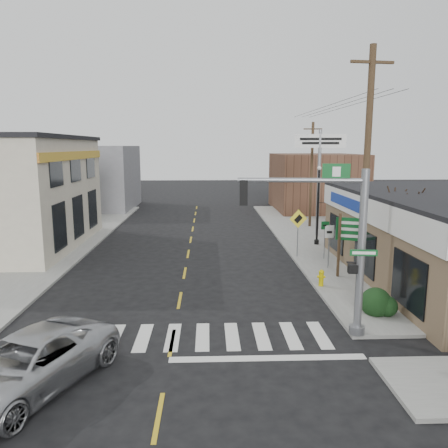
{
  "coord_description": "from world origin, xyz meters",
  "views": [
    {
      "loc": [
        1.22,
        -13.47,
        6.35
      ],
      "look_at": [
        1.95,
        6.42,
        2.8
      ],
      "focal_mm": 35.0,
      "sensor_mm": 36.0,
      "label": 1
    }
  ],
  "objects_px": {
    "fire_hydrant": "(321,277)",
    "lamp_post": "(319,199)",
    "suv": "(27,364)",
    "utility_pole_near": "(366,174)",
    "dance_center_sign": "(320,157)",
    "utility_pole_far": "(311,174)",
    "bare_tree": "(406,194)",
    "traffic_signal_pole": "(342,235)",
    "guide_sign": "(354,236)"
  },
  "relations": [
    {
      "from": "lamp_post",
      "to": "bare_tree",
      "type": "xyz_separation_m",
      "value": [
        2.19,
        -7.33,
        1.11
      ]
    },
    {
      "from": "fire_hydrant",
      "to": "bare_tree",
      "type": "relative_size",
      "value": 0.15
    },
    {
      "from": "fire_hydrant",
      "to": "dance_center_sign",
      "type": "bearing_deg",
      "value": 77.0
    },
    {
      "from": "suv",
      "to": "bare_tree",
      "type": "height_order",
      "value": "bare_tree"
    },
    {
      "from": "lamp_post",
      "to": "fire_hydrant",
      "type": "bearing_deg",
      "value": -83.12
    },
    {
      "from": "lamp_post",
      "to": "bare_tree",
      "type": "relative_size",
      "value": 0.98
    },
    {
      "from": "suv",
      "to": "lamp_post",
      "type": "xyz_separation_m",
      "value": [
        11.81,
        16.5,
        2.3
      ]
    },
    {
      "from": "guide_sign",
      "to": "bare_tree",
      "type": "relative_size",
      "value": 0.61
    },
    {
      "from": "fire_hydrant",
      "to": "utility_pole_near",
      "type": "bearing_deg",
      "value": -52.79
    },
    {
      "from": "guide_sign",
      "to": "lamp_post",
      "type": "relative_size",
      "value": 0.62
    },
    {
      "from": "fire_hydrant",
      "to": "bare_tree",
      "type": "distance_m",
      "value": 5.62
    },
    {
      "from": "dance_center_sign",
      "to": "utility_pole_far",
      "type": "height_order",
      "value": "utility_pole_far"
    },
    {
      "from": "utility_pole_near",
      "to": "dance_center_sign",
      "type": "bearing_deg",
      "value": 76.99
    },
    {
      "from": "utility_pole_far",
      "to": "suv",
      "type": "bearing_deg",
      "value": -112.25
    },
    {
      "from": "lamp_post",
      "to": "traffic_signal_pole",
      "type": "bearing_deg",
      "value": -81.5
    },
    {
      "from": "fire_hydrant",
      "to": "utility_pole_near",
      "type": "distance_m",
      "value": 5.13
    },
    {
      "from": "suv",
      "to": "utility_pole_near",
      "type": "height_order",
      "value": "utility_pole_near"
    },
    {
      "from": "utility_pole_far",
      "to": "lamp_post",
      "type": "bearing_deg",
      "value": -91.75
    },
    {
      "from": "fire_hydrant",
      "to": "utility_pole_far",
      "type": "xyz_separation_m",
      "value": [
        2.94,
        14.92,
        3.72
      ]
    },
    {
      "from": "utility_pole_far",
      "to": "guide_sign",
      "type": "bearing_deg",
      "value": -87.48
    },
    {
      "from": "guide_sign",
      "to": "fire_hydrant",
      "type": "distance_m",
      "value": 2.84
    },
    {
      "from": "lamp_post",
      "to": "utility_pole_far",
      "type": "relative_size",
      "value": 0.62
    },
    {
      "from": "fire_hydrant",
      "to": "lamp_post",
      "type": "distance_m",
      "value": 9.08
    },
    {
      "from": "utility_pole_near",
      "to": "fire_hydrant",
      "type": "bearing_deg",
      "value": 120.54
    },
    {
      "from": "utility_pole_near",
      "to": "utility_pole_far",
      "type": "xyz_separation_m",
      "value": [
        1.74,
        16.5,
        -1.02
      ]
    },
    {
      "from": "dance_center_sign",
      "to": "utility_pole_far",
      "type": "bearing_deg",
      "value": 98.49
    },
    {
      "from": "fire_hydrant",
      "to": "dance_center_sign",
      "type": "relative_size",
      "value": 0.1
    },
    {
      "from": "fire_hydrant",
      "to": "dance_center_sign",
      "type": "distance_m",
      "value": 12.85
    },
    {
      "from": "suv",
      "to": "traffic_signal_pole",
      "type": "bearing_deg",
      "value": 41.85
    },
    {
      "from": "traffic_signal_pole",
      "to": "lamp_post",
      "type": "relative_size",
      "value": 1.14
    },
    {
      "from": "dance_center_sign",
      "to": "traffic_signal_pole",
      "type": "bearing_deg",
      "value": -88.42
    },
    {
      "from": "traffic_signal_pole",
      "to": "fire_hydrant",
      "type": "bearing_deg",
      "value": 87.53
    },
    {
      "from": "suv",
      "to": "guide_sign",
      "type": "height_order",
      "value": "guide_sign"
    },
    {
      "from": "bare_tree",
      "to": "suv",
      "type": "bearing_deg",
      "value": -146.78
    },
    {
      "from": "bare_tree",
      "to": "utility_pole_far",
      "type": "bearing_deg",
      "value": 95.05
    },
    {
      "from": "traffic_signal_pole",
      "to": "bare_tree",
      "type": "relative_size",
      "value": 1.11
    },
    {
      "from": "bare_tree",
      "to": "utility_pole_far",
      "type": "relative_size",
      "value": 0.63
    },
    {
      "from": "suv",
      "to": "utility_pole_near",
      "type": "bearing_deg",
      "value": 54.38
    },
    {
      "from": "guide_sign",
      "to": "utility_pole_far",
      "type": "height_order",
      "value": "utility_pole_far"
    },
    {
      "from": "fire_hydrant",
      "to": "lamp_post",
      "type": "bearing_deg",
      "value": 77.02
    },
    {
      "from": "fire_hydrant",
      "to": "utility_pole_near",
      "type": "height_order",
      "value": "utility_pole_near"
    },
    {
      "from": "fire_hydrant",
      "to": "utility_pole_near",
      "type": "relative_size",
      "value": 0.08
    },
    {
      "from": "guide_sign",
      "to": "bare_tree",
      "type": "distance_m",
      "value": 3.04
    },
    {
      "from": "suv",
      "to": "fire_hydrant",
      "type": "relative_size",
      "value": 7.02
    },
    {
      "from": "guide_sign",
      "to": "lamp_post",
      "type": "bearing_deg",
      "value": 111.38
    },
    {
      "from": "dance_center_sign",
      "to": "utility_pole_near",
      "type": "xyz_separation_m",
      "value": [
        -1.45,
        -13.07,
        -0.35
      ]
    },
    {
      "from": "dance_center_sign",
      "to": "utility_pole_far",
      "type": "xyz_separation_m",
      "value": [
        0.29,
        3.43,
        -1.37
      ]
    },
    {
      "from": "traffic_signal_pole",
      "to": "guide_sign",
      "type": "distance_m",
      "value": 7.19
    },
    {
      "from": "guide_sign",
      "to": "utility_pole_far",
      "type": "relative_size",
      "value": 0.38
    },
    {
      "from": "traffic_signal_pole",
      "to": "suv",
      "type": "bearing_deg",
      "value": -156.24
    }
  ]
}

